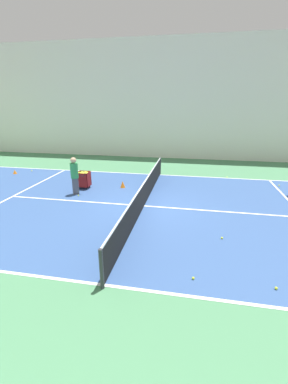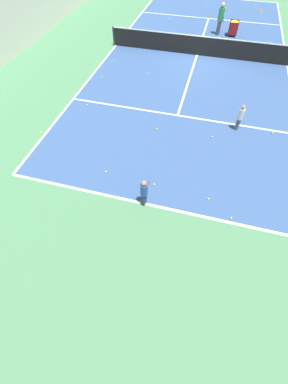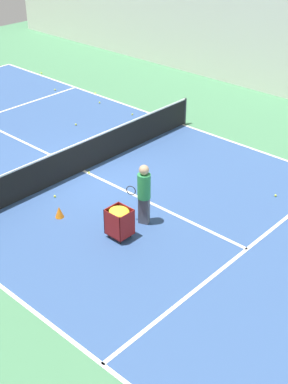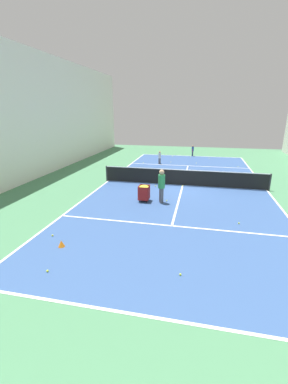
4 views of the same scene
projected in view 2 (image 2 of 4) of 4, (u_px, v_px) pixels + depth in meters
name	position (u px, v px, depth m)	size (l,w,h in m)	color
ground_plane	(197.00, 55.00, 15.53)	(37.68, 37.68, 0.00)	#477F56
court_playing_area	(197.00, 55.00, 15.53)	(10.38, 23.12, 0.00)	#335189
line_baseline_near	(149.00, 205.00, 8.60)	(10.38, 0.10, 0.00)	white
line_sideline_left	(116.00, 45.00, 16.38)	(0.10, 23.12, 0.00)	white
line_sideline_right	(287.00, 66.00, 14.68)	(0.10, 23.12, 0.00)	white
line_service_near	(178.00, 115.00, 11.72)	(10.38, 0.10, 0.00)	white
line_service_far	(209.00, 18.00, 19.34)	(10.38, 0.10, 0.00)	white
line_centre_service	(197.00, 55.00, 15.53)	(0.10, 12.72, 0.00)	white
tennis_net	(198.00, 45.00, 15.10)	(10.68, 0.10, 1.06)	#2D2D33
player_near_baseline	(144.00, 191.00, 8.12)	(0.28, 0.58, 1.15)	#2D3351
coach_at_net	(221.00, 17.00, 16.69)	(0.48, 0.69, 1.81)	#4C4C56
child_midcourt	(240.00, 116.00, 10.58)	(0.32, 0.32, 1.17)	#4C4C56
ball_cart	(234.00, 25.00, 16.86)	(0.56, 0.61, 0.89)	maroon
training_cone_0	(260.00, 10.00, 20.20)	(0.24, 0.24, 0.25)	orange
training_cone_1	(238.00, 46.00, 15.97)	(0.26, 0.26, 0.34)	orange
tennis_ball_0	(273.00, 133.00, 10.89)	(0.07, 0.07, 0.07)	yellow
tennis_ball_1	(198.00, 53.00, 15.66)	(0.07, 0.07, 0.07)	yellow
tennis_ball_2	(208.00, 199.00, 8.71)	(0.07, 0.07, 0.07)	yellow
tennis_ball_3	(169.00, 18.00, 19.28)	(0.07, 0.07, 0.07)	yellow
tennis_ball_4	(255.00, 5.00, 21.23)	(0.07, 0.07, 0.07)	yellow
tennis_ball_5	(114.00, 61.00, 14.97)	(0.07, 0.07, 0.07)	yellow
tennis_ball_6	(157.00, 129.00, 11.06)	(0.07, 0.07, 0.07)	yellow
tennis_ball_8	(213.00, 34.00, 17.39)	(0.07, 0.07, 0.07)	yellow
tennis_ball_9	(83.00, 85.00, 13.32)	(0.07, 0.07, 0.07)	yellow
tennis_ball_10	(106.00, 172.00, 9.49)	(0.07, 0.07, 0.07)	yellow
tennis_ball_11	(227.00, 53.00, 15.60)	(0.07, 0.07, 0.07)	yellow
tennis_ball_12	(102.00, 77.00, 13.81)	(0.07, 0.07, 0.07)	yellow
tennis_ball_13	(231.00, 218.00, 8.24)	(0.07, 0.07, 0.07)	yellow
tennis_ball_14	(265.00, 1.00, 21.85)	(0.07, 0.07, 0.07)	yellow
tennis_ball_15	(270.00, 15.00, 19.76)	(0.07, 0.07, 0.07)	yellow
tennis_ball_16	(87.00, 105.00, 12.18)	(0.07, 0.07, 0.07)	yellow
tennis_ball_17	(42.00, 132.00, 10.92)	(0.07, 0.07, 0.07)	yellow
tennis_ball_18	(212.00, 137.00, 10.73)	(0.07, 0.07, 0.07)	yellow
tennis_ball_19	(147.00, 73.00, 14.07)	(0.07, 0.07, 0.07)	yellow
tennis_ball_20	(154.00, 184.00, 9.11)	(0.07, 0.07, 0.07)	yellow
tennis_ball_21	(206.00, 3.00, 21.46)	(0.07, 0.07, 0.07)	yellow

